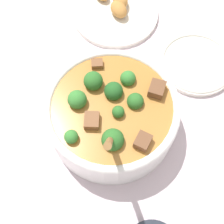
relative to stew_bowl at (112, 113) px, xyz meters
The scene contains 4 objects.
ground_plane 0.06m from the stew_bowl, 111.85° to the right, with size 4.00×4.00×0.00m, color silver.
stew_bowl is the anchor object (origin of this frame).
empty_plate 0.26m from the stew_bowl, 136.02° to the right, with size 0.18×0.18×0.02m.
food_plate 0.33m from the stew_bowl, 85.31° to the right, with size 0.23×0.23×0.05m.
Camera 1 is at (-0.03, 0.28, 0.64)m, focal length 50.00 mm.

